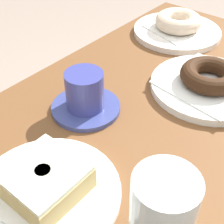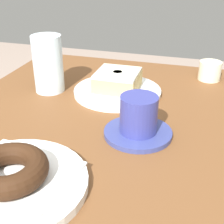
{
  "view_description": "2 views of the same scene",
  "coord_description": "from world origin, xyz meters",
  "px_view_note": "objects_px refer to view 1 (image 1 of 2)",
  "views": [
    {
      "loc": [
        -0.4,
        -0.22,
        1.15
      ],
      "look_at": [
        -0.07,
        0.05,
        0.8
      ],
      "focal_mm": 52.15,
      "sensor_mm": 36.0,
      "label": 1
    },
    {
      "loc": [
        0.47,
        0.23,
        1.08
      ],
      "look_at": [
        -0.08,
        0.07,
        0.79
      ],
      "focal_mm": 52.37,
      "sensor_mm": 36.0,
      "label": 2
    }
  ],
  "objects_px": {
    "donut_glazed_square": "(45,180)",
    "water_glass": "(161,221)",
    "plate_glazed_square": "(47,193)",
    "plate_sugar_ring": "(177,32)",
    "donut_chocolate_ring": "(210,75)",
    "coffee_cup": "(85,95)",
    "donut_sugar_ring": "(178,21)",
    "plate_chocolate_ring": "(207,87)"
  },
  "relations": [
    {
      "from": "donut_glazed_square",
      "to": "water_glass",
      "type": "relative_size",
      "value": 0.73
    },
    {
      "from": "plate_glazed_square",
      "to": "water_glass",
      "type": "bearing_deg",
      "value": -80.14
    },
    {
      "from": "plate_glazed_square",
      "to": "plate_sugar_ring",
      "type": "xyz_separation_m",
      "value": [
        0.57,
        0.12,
        0.0
      ]
    },
    {
      "from": "plate_glazed_square",
      "to": "donut_chocolate_ring",
      "type": "relative_size",
      "value": 1.79
    },
    {
      "from": "coffee_cup",
      "to": "water_glass",
      "type": "bearing_deg",
      "value": -120.16
    },
    {
      "from": "donut_glazed_square",
      "to": "coffee_cup",
      "type": "height_order",
      "value": "coffee_cup"
    },
    {
      "from": "plate_glazed_square",
      "to": "donut_glazed_square",
      "type": "bearing_deg",
      "value": -90.0
    },
    {
      "from": "plate_glazed_square",
      "to": "coffee_cup",
      "type": "height_order",
      "value": "coffee_cup"
    },
    {
      "from": "coffee_cup",
      "to": "donut_sugar_ring",
      "type": "bearing_deg",
      "value": 4.47
    },
    {
      "from": "plate_glazed_square",
      "to": "donut_glazed_square",
      "type": "distance_m",
      "value": 0.03
    },
    {
      "from": "plate_sugar_ring",
      "to": "donut_sugar_ring",
      "type": "height_order",
      "value": "donut_sugar_ring"
    },
    {
      "from": "plate_glazed_square",
      "to": "plate_chocolate_ring",
      "type": "distance_m",
      "value": 0.39
    },
    {
      "from": "plate_glazed_square",
      "to": "donut_glazed_square",
      "type": "xyz_separation_m",
      "value": [
        0.0,
        -0.0,
        0.03
      ]
    },
    {
      "from": "plate_chocolate_ring",
      "to": "donut_sugar_ring",
      "type": "xyz_separation_m",
      "value": [
        0.18,
        0.18,
        0.03
      ]
    },
    {
      "from": "donut_sugar_ring",
      "to": "plate_glazed_square",
      "type": "bearing_deg",
      "value": -167.85
    },
    {
      "from": "plate_glazed_square",
      "to": "donut_chocolate_ring",
      "type": "xyz_separation_m",
      "value": [
        0.39,
        -0.06,
        0.03
      ]
    },
    {
      "from": "donut_chocolate_ring",
      "to": "plate_glazed_square",
      "type": "bearing_deg",
      "value": 171.61
    },
    {
      "from": "plate_chocolate_ring",
      "to": "water_glass",
      "type": "relative_size",
      "value": 1.68
    },
    {
      "from": "plate_glazed_square",
      "to": "plate_chocolate_ring",
      "type": "xyz_separation_m",
      "value": [
        0.39,
        -0.06,
        0.0
      ]
    },
    {
      "from": "plate_sugar_ring",
      "to": "water_glass",
      "type": "relative_size",
      "value": 1.64
    },
    {
      "from": "plate_sugar_ring",
      "to": "water_glass",
      "type": "distance_m",
      "value": 0.62
    },
    {
      "from": "water_glass",
      "to": "coffee_cup",
      "type": "relative_size",
      "value": 1.06
    },
    {
      "from": "plate_glazed_square",
      "to": "water_glass",
      "type": "xyz_separation_m",
      "value": [
        0.03,
        -0.17,
        0.06
      ]
    },
    {
      "from": "plate_glazed_square",
      "to": "coffee_cup",
      "type": "bearing_deg",
      "value": 27.02
    },
    {
      "from": "donut_chocolate_ring",
      "to": "coffee_cup",
      "type": "relative_size",
      "value": 0.91
    },
    {
      "from": "water_glass",
      "to": "donut_chocolate_ring",
      "type": "bearing_deg",
      "value": 17.19
    },
    {
      "from": "donut_chocolate_ring",
      "to": "donut_sugar_ring",
      "type": "relative_size",
      "value": 0.99
    },
    {
      "from": "donut_glazed_square",
      "to": "donut_sugar_ring",
      "type": "height_order",
      "value": "donut_glazed_square"
    },
    {
      "from": "plate_chocolate_ring",
      "to": "donut_chocolate_ring",
      "type": "distance_m",
      "value": 0.03
    },
    {
      "from": "plate_sugar_ring",
      "to": "donut_sugar_ring",
      "type": "xyz_separation_m",
      "value": [
        0.0,
        0.0,
        0.03
      ]
    },
    {
      "from": "plate_sugar_ring",
      "to": "donut_sugar_ring",
      "type": "distance_m",
      "value": 0.03
    },
    {
      "from": "donut_glazed_square",
      "to": "plate_chocolate_ring",
      "type": "bearing_deg",
      "value": -8.39
    },
    {
      "from": "coffee_cup",
      "to": "plate_glazed_square",
      "type": "bearing_deg",
      "value": -152.98
    },
    {
      "from": "plate_chocolate_ring",
      "to": "donut_chocolate_ring",
      "type": "height_order",
      "value": "donut_chocolate_ring"
    },
    {
      "from": "donut_chocolate_ring",
      "to": "water_glass",
      "type": "xyz_separation_m",
      "value": [
        -0.36,
        -0.11,
        0.03
      ]
    },
    {
      "from": "donut_chocolate_ring",
      "to": "coffee_cup",
      "type": "xyz_separation_m",
      "value": [
        -0.21,
        0.15,
        -0.0
      ]
    },
    {
      "from": "plate_sugar_ring",
      "to": "donut_glazed_square",
      "type": "bearing_deg",
      "value": -167.85
    },
    {
      "from": "donut_sugar_ring",
      "to": "coffee_cup",
      "type": "distance_m",
      "value": 0.39
    },
    {
      "from": "donut_glazed_square",
      "to": "plate_chocolate_ring",
      "type": "xyz_separation_m",
      "value": [
        0.39,
        -0.06,
        -0.03
      ]
    },
    {
      "from": "plate_glazed_square",
      "to": "plate_chocolate_ring",
      "type": "bearing_deg",
      "value": -8.39
    },
    {
      "from": "donut_glazed_square",
      "to": "donut_sugar_ring",
      "type": "distance_m",
      "value": 0.58
    },
    {
      "from": "donut_chocolate_ring",
      "to": "donut_sugar_ring",
      "type": "xyz_separation_m",
      "value": [
        0.18,
        0.18,
        0.0
      ]
    }
  ]
}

